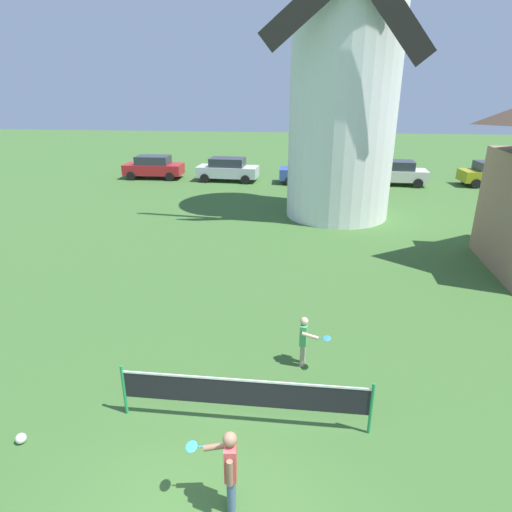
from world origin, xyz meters
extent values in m
cylinder|color=white|center=(2.86, 17.07, 5.63)|extent=(4.92, 4.92, 11.26)
cylinder|color=#238E4C|center=(-2.02, 2.13, 0.55)|extent=(0.06, 0.06, 1.10)
cylinder|color=#238E4C|center=(2.64, 2.13, 0.55)|extent=(0.06, 0.06, 1.10)
cube|color=black|center=(0.31, 2.13, 0.68)|extent=(4.63, 0.01, 0.55)
cube|color=white|center=(0.31, 2.13, 0.97)|extent=(4.63, 0.02, 0.04)
cylinder|color=slate|center=(0.38, 0.24, 0.32)|extent=(0.13, 0.13, 0.65)
cylinder|color=slate|center=(0.36, 0.38, 0.32)|extent=(0.13, 0.13, 0.65)
cube|color=#DB4C4C|center=(0.37, 0.31, 0.94)|extent=(0.21, 0.34, 0.58)
sphere|color=#89664C|center=(0.37, 0.31, 1.33)|extent=(0.22, 0.22, 0.22)
cylinder|color=#89664C|center=(0.39, 0.11, 0.92)|extent=(0.09, 0.09, 0.43)
cylinder|color=#89664C|center=(0.16, 0.47, 1.02)|extent=(0.45, 0.14, 0.17)
cylinder|color=#338CCC|center=(-0.02, 0.45, 1.02)|extent=(0.22, 0.05, 0.04)
ellipsoid|color=#338CCC|center=(-0.23, 0.43, 1.02)|extent=(0.21, 0.26, 0.03)
cylinder|color=#9E937F|center=(1.40, 4.21, 0.28)|extent=(0.11, 0.11, 0.56)
cylinder|color=#9E937F|center=(1.38, 4.08, 0.28)|extent=(0.11, 0.11, 0.56)
cube|color=#4CB266|center=(1.39, 4.14, 0.80)|extent=(0.19, 0.29, 0.49)
sphere|color=#DBB28E|center=(1.39, 4.14, 1.14)|extent=(0.19, 0.19, 0.19)
cylinder|color=#DBB28E|center=(1.41, 4.32, 0.78)|extent=(0.08, 0.08, 0.37)
cylinder|color=#DBB28E|center=(1.53, 3.97, 0.88)|extent=(0.39, 0.13, 0.14)
cylinder|color=#338CCC|center=(1.68, 3.94, 0.88)|extent=(0.22, 0.06, 0.04)
ellipsoid|color=#338CCC|center=(1.89, 3.91, 0.88)|extent=(0.21, 0.26, 0.03)
sphere|color=silver|center=(-3.62, 1.17, 0.09)|extent=(0.19, 0.19, 0.19)
cube|color=red|center=(-9.31, 25.21, 0.65)|extent=(4.05, 1.77, 0.70)
cube|color=#2D333D|center=(-9.31, 25.21, 1.28)|extent=(2.27, 1.53, 0.56)
cylinder|color=black|center=(-7.96, 26.08, 0.30)|extent=(0.60, 0.19, 0.60)
cylinder|color=black|center=(-7.93, 24.38, 0.30)|extent=(0.60, 0.19, 0.60)
cylinder|color=black|center=(-10.69, 26.03, 0.30)|extent=(0.60, 0.19, 0.60)
cylinder|color=black|center=(-10.66, 24.33, 0.30)|extent=(0.60, 0.19, 0.60)
cube|color=silver|center=(-4.00, 24.86, 0.65)|extent=(4.18, 1.94, 0.70)
cube|color=#2D333D|center=(-4.00, 24.86, 1.28)|extent=(2.37, 1.63, 0.56)
cylinder|color=black|center=(-2.56, 25.63, 0.30)|extent=(0.61, 0.21, 0.60)
cylinder|color=black|center=(-2.66, 23.93, 0.30)|extent=(0.61, 0.21, 0.60)
cylinder|color=black|center=(-5.34, 25.79, 0.30)|extent=(0.61, 0.21, 0.60)
cylinder|color=black|center=(-5.44, 24.09, 0.30)|extent=(0.61, 0.21, 0.60)
cube|color=#334C99|center=(1.64, 24.72, 0.65)|extent=(4.25, 1.87, 0.70)
cube|color=#2D333D|center=(1.64, 24.72, 1.28)|extent=(2.40, 1.59, 0.56)
cylinder|color=black|center=(3.03, 25.63, 0.30)|extent=(0.61, 0.21, 0.60)
cylinder|color=black|center=(3.10, 23.93, 0.30)|extent=(0.61, 0.21, 0.60)
cylinder|color=black|center=(0.19, 25.51, 0.30)|extent=(0.61, 0.21, 0.60)
cylinder|color=black|center=(0.26, 23.81, 0.30)|extent=(0.61, 0.21, 0.60)
cube|color=silver|center=(7.08, 24.91, 0.65)|extent=(4.10, 1.92, 0.70)
cube|color=#2D333D|center=(7.08, 24.91, 1.28)|extent=(2.33, 1.62, 0.56)
cylinder|color=black|center=(8.49, 25.69, 0.30)|extent=(0.61, 0.21, 0.60)
cylinder|color=black|center=(8.40, 23.99, 0.30)|extent=(0.61, 0.21, 0.60)
cylinder|color=black|center=(5.77, 25.84, 0.30)|extent=(0.61, 0.21, 0.60)
cylinder|color=black|center=(5.68, 24.14, 0.30)|extent=(0.61, 0.21, 0.60)
cube|color=#999919|center=(13.30, 25.24, 0.65)|extent=(4.09, 1.99, 0.70)
cube|color=#2D333D|center=(13.30, 25.24, 1.28)|extent=(2.33, 1.65, 0.56)
cylinder|color=black|center=(14.59, 26.19, 0.30)|extent=(0.61, 0.22, 0.60)
cylinder|color=black|center=(11.89, 25.99, 0.30)|extent=(0.61, 0.22, 0.60)
cylinder|color=black|center=(12.01, 24.30, 0.30)|extent=(0.61, 0.22, 0.60)
camera|label=1|loc=(1.29, -4.44, 6.00)|focal=30.60mm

